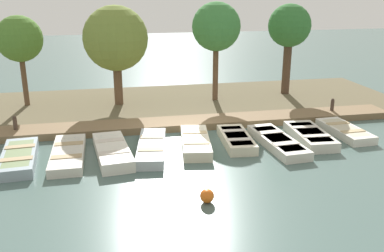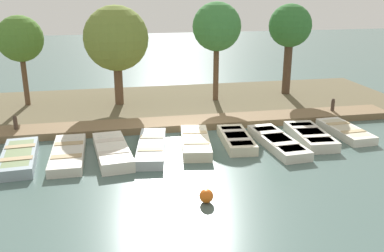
# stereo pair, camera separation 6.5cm
# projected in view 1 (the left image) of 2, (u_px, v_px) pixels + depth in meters

# --- Properties ---
(ground_plane) EXTENTS (80.00, 80.00, 0.00)m
(ground_plane) POSITION_uv_depth(u_px,v_px,m) (188.00, 138.00, 17.23)
(ground_plane) COLOR #4C6660
(shore_bank) EXTENTS (8.00, 24.00, 0.13)m
(shore_bank) POSITION_uv_depth(u_px,v_px,m) (169.00, 104.00, 21.87)
(shore_bank) COLOR brown
(shore_bank) RESTS_ON ground_plane
(dock_walkway) EXTENTS (1.44, 19.27, 0.30)m
(dock_walkway) POSITION_uv_depth(u_px,v_px,m) (181.00, 124.00, 18.54)
(dock_walkway) COLOR brown
(dock_walkway) RESTS_ON ground_plane
(rowboat_0) EXTENTS (3.23, 1.34, 0.40)m
(rowboat_0) POSITION_uv_depth(u_px,v_px,m) (19.00, 157.00, 14.75)
(rowboat_0) COLOR #8C9EA8
(rowboat_0) RESTS_ON ground_plane
(rowboat_1) EXTENTS (3.40, 1.12, 0.34)m
(rowboat_1) POSITION_uv_depth(u_px,v_px,m) (68.00, 154.00, 15.14)
(rowboat_1) COLOR beige
(rowboat_1) RESTS_ON ground_plane
(rowboat_2) EXTENTS (3.37, 1.44, 0.43)m
(rowboat_2) POSITION_uv_depth(u_px,v_px,m) (112.00, 151.00, 15.27)
(rowboat_2) COLOR silver
(rowboat_2) RESTS_ON ground_plane
(rowboat_3) EXTENTS (3.56, 1.49, 0.38)m
(rowboat_3) POSITION_uv_depth(u_px,v_px,m) (152.00, 147.00, 15.69)
(rowboat_3) COLOR #B2BCC1
(rowboat_3) RESTS_ON ground_plane
(rowboat_4) EXTENTS (3.20, 1.46, 0.41)m
(rowboat_4) POSITION_uv_depth(u_px,v_px,m) (195.00, 142.00, 16.18)
(rowboat_4) COLOR beige
(rowboat_4) RESTS_ON ground_plane
(rowboat_5) EXTENTS (2.79, 1.23, 0.39)m
(rowboat_5) POSITION_uv_depth(u_px,v_px,m) (236.00, 139.00, 16.52)
(rowboat_5) COLOR beige
(rowboat_5) RESTS_ON ground_plane
(rowboat_6) EXTENTS (3.53, 1.31, 0.37)m
(rowboat_6) POSITION_uv_depth(u_px,v_px,m) (278.00, 142.00, 16.29)
(rowboat_6) COLOR beige
(rowboat_6) RESTS_ON ground_plane
(rowboat_7) EXTENTS (2.97, 1.35, 0.40)m
(rowboat_7) POSITION_uv_depth(u_px,v_px,m) (310.00, 136.00, 16.88)
(rowboat_7) COLOR beige
(rowboat_7) RESTS_ON ground_plane
(rowboat_8) EXTENTS (2.87, 1.23, 0.35)m
(rowboat_8) POSITION_uv_depth(u_px,v_px,m) (345.00, 131.00, 17.55)
(rowboat_8) COLOR silver
(rowboat_8) RESTS_ON ground_plane
(mooring_post_near) EXTENTS (0.16, 0.16, 0.88)m
(mooring_post_near) POSITION_uv_depth(u_px,v_px,m) (15.00, 126.00, 17.27)
(mooring_post_near) COLOR #47382D
(mooring_post_near) RESTS_ON ground_plane
(mooring_post_far) EXTENTS (0.16, 0.16, 0.88)m
(mooring_post_far) POSITION_uv_depth(u_px,v_px,m) (332.00, 107.00, 19.90)
(mooring_post_far) COLOR #47382D
(mooring_post_far) RESTS_ON ground_plane
(buoy) EXTENTS (0.40, 0.40, 0.40)m
(buoy) POSITION_uv_depth(u_px,v_px,m) (207.00, 196.00, 12.04)
(buoy) COLOR orange
(buoy) RESTS_ON ground_plane
(park_tree_far_left) EXTENTS (2.22, 2.22, 4.53)m
(park_tree_far_left) POSITION_uv_depth(u_px,v_px,m) (19.00, 39.00, 20.47)
(park_tree_far_left) COLOR brown
(park_tree_far_left) RESTS_ON ground_plane
(park_tree_left) EXTENTS (3.15, 3.15, 4.99)m
(park_tree_left) POSITION_uv_depth(u_px,v_px,m) (116.00, 39.00, 20.67)
(park_tree_left) COLOR brown
(park_tree_left) RESTS_ON ground_plane
(park_tree_center) EXTENTS (2.44, 2.44, 5.12)m
(park_tree_center) POSITION_uv_depth(u_px,v_px,m) (216.00, 27.00, 21.32)
(park_tree_center) COLOR brown
(park_tree_center) RESTS_ON ground_plane
(park_tree_right) EXTENTS (2.27, 2.27, 4.97)m
(park_tree_right) POSITION_uv_depth(u_px,v_px,m) (289.00, 28.00, 22.70)
(park_tree_right) COLOR #4C3828
(park_tree_right) RESTS_ON ground_plane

